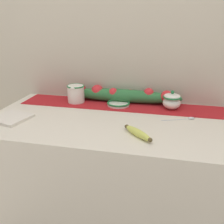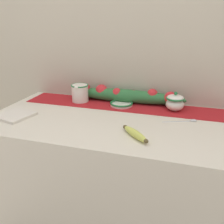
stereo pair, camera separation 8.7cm
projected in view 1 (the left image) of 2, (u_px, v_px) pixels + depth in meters
countertop at (112, 188)px, 1.45m from camera, size 1.31×0.67×0.87m
back_wall at (125, 47)px, 1.50m from camera, size 2.11×0.04×2.40m
table_runner at (120, 105)px, 1.50m from camera, size 1.20×0.21×0.00m
cream_pitcher at (76, 93)px, 1.54m from camera, size 0.11×0.13×0.11m
sugar_bowl at (172, 101)px, 1.42m from camera, size 0.10×0.10×0.11m
small_dish at (118, 104)px, 1.49m from camera, size 0.14×0.14×0.02m
banana at (138, 133)px, 1.10m from camera, size 0.15×0.15×0.03m
spoon at (189, 118)px, 1.29m from camera, size 0.17×0.08×0.01m
napkin_stack at (11, 118)px, 1.29m from camera, size 0.20×0.20×0.01m
poinsettia_garland at (122, 95)px, 1.54m from camera, size 0.72×0.09×0.10m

